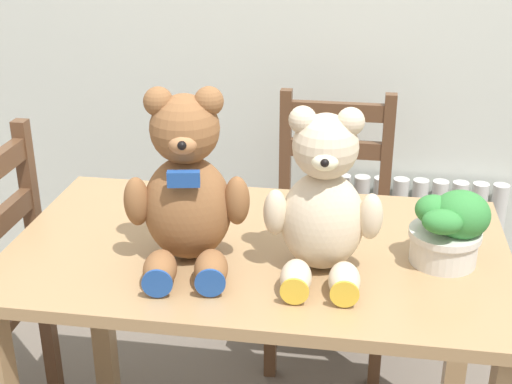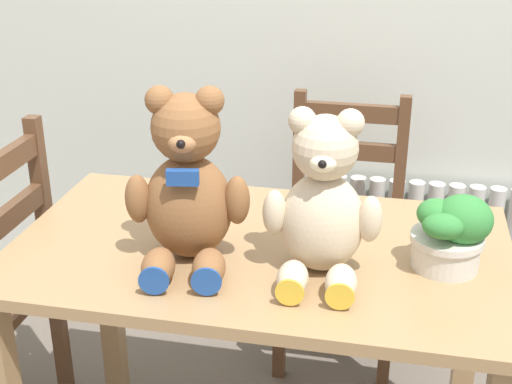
# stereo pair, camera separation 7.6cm
# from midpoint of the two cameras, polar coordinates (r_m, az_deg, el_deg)

# --- Properties ---
(radiator) EXTENTS (0.73, 0.10, 0.55)m
(radiator) POSITION_cam_midpoint_polar(r_m,az_deg,el_deg) (2.86, 13.72, -5.01)
(radiator) COLOR beige
(radiator) RESTS_ON ground_plane
(dining_table) EXTENTS (1.20, 0.71, 0.77)m
(dining_table) POSITION_cam_midpoint_polar(r_m,az_deg,el_deg) (1.79, 1.53, -7.97)
(dining_table) COLOR #9E7A51
(dining_table) RESTS_ON ground_plane
(wooden_chair_behind) EXTENTS (0.40, 0.39, 0.92)m
(wooden_chair_behind) POSITION_cam_midpoint_polar(r_m,az_deg,el_deg) (2.49, 7.80, -3.21)
(wooden_chair_behind) COLOR brown
(wooden_chair_behind) RESTS_ON ground_plane
(teddy_bear_left) EXTENTS (0.29, 0.31, 0.41)m
(teddy_bear_left) POSITION_cam_midpoint_polar(r_m,az_deg,el_deg) (1.60, -4.16, 0.29)
(teddy_bear_left) COLOR brown
(teddy_bear_left) RESTS_ON dining_table
(teddy_bear_right) EXTENTS (0.26, 0.26, 0.38)m
(teddy_bear_right) POSITION_cam_midpoint_polar(r_m,az_deg,el_deg) (1.56, 6.74, -1.06)
(teddy_bear_right) COLOR beige
(teddy_bear_right) RESTS_ON dining_table
(potted_plant) EXTENTS (0.18, 0.18, 0.18)m
(potted_plant) POSITION_cam_midpoint_polar(r_m,az_deg,el_deg) (1.66, 16.62, -3.07)
(potted_plant) COLOR beige
(potted_plant) RESTS_ON dining_table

